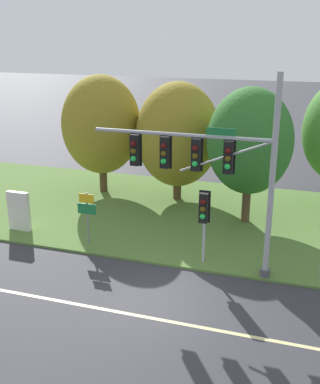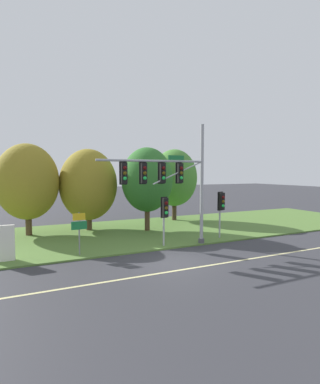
{
  "view_description": "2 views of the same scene",
  "coord_description": "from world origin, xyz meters",
  "px_view_note": "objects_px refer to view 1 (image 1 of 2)",
  "views": [
    {
      "loc": [
        4.77,
        -14.35,
        9.21
      ],
      "look_at": [
        -1.0,
        3.39,
        2.88
      ],
      "focal_mm": 45.0,
      "sensor_mm": 36.0,
      "label": 1
    },
    {
      "loc": [
        -7.29,
        -13.75,
        4.81
      ],
      "look_at": [
        0.88,
        3.61,
        3.5
      ],
      "focal_mm": 28.0,
      "sensor_mm": 36.0,
      "label": 2
    }
  ],
  "objects_px": {
    "tree_left_of_mast": "(178,135)",
    "traffic_signal_mast": "(211,164)",
    "route_sign_post": "(87,211)",
    "tree_nearest_road": "(101,125)",
    "tree_behind_signpost": "(250,141)",
    "pedestrian_signal_further_along": "(204,212)",
    "info_kiosk": "(19,211)"
  },
  "relations": [
    {
      "from": "pedestrian_signal_further_along",
      "to": "tree_left_of_mast",
      "type": "distance_m",
      "value": 8.21
    },
    {
      "from": "tree_left_of_mast",
      "to": "tree_behind_signpost",
      "type": "xyz_separation_m",
      "value": [
        4.19,
        -2.22,
        0.4
      ]
    },
    {
      "from": "pedestrian_signal_further_along",
      "to": "tree_behind_signpost",
      "type": "bearing_deg",
      "value": 79.37
    },
    {
      "from": "route_sign_post",
      "to": "info_kiosk",
      "type": "relative_size",
      "value": 1.28
    },
    {
      "from": "route_sign_post",
      "to": "tree_behind_signpost",
      "type": "distance_m",
      "value": 8.32
    },
    {
      "from": "traffic_signal_mast",
      "to": "pedestrian_signal_further_along",
      "type": "xyz_separation_m",
      "value": [
        -0.27,
        0.27,
        -2.06
      ]
    },
    {
      "from": "route_sign_post",
      "to": "traffic_signal_mast",
      "type": "bearing_deg",
      "value": -5.62
    },
    {
      "from": "tree_nearest_road",
      "to": "info_kiosk",
      "type": "distance_m",
      "value": 7.33
    },
    {
      "from": "tree_nearest_road",
      "to": "tree_left_of_mast",
      "type": "relative_size",
      "value": 1.04
    },
    {
      "from": "traffic_signal_mast",
      "to": "tree_nearest_road",
      "type": "height_order",
      "value": "traffic_signal_mast"
    },
    {
      "from": "tree_nearest_road",
      "to": "tree_behind_signpost",
      "type": "xyz_separation_m",
      "value": [
        8.67,
        -2.1,
        0.1
      ]
    },
    {
      "from": "traffic_signal_mast",
      "to": "tree_behind_signpost",
      "type": "bearing_deg",
      "value": 82.66
    },
    {
      "from": "traffic_signal_mast",
      "to": "route_sign_post",
      "type": "relative_size",
      "value": 3.2
    },
    {
      "from": "traffic_signal_mast",
      "to": "info_kiosk",
      "type": "bearing_deg",
      "value": 173.68
    },
    {
      "from": "pedestrian_signal_further_along",
      "to": "tree_behind_signpost",
      "type": "relative_size",
      "value": 0.47
    },
    {
      "from": "pedestrian_signal_further_along",
      "to": "tree_left_of_mast",
      "type": "relative_size",
      "value": 0.48
    },
    {
      "from": "info_kiosk",
      "to": "traffic_signal_mast",
      "type": "bearing_deg",
      "value": -6.32
    },
    {
      "from": "pedestrian_signal_further_along",
      "to": "route_sign_post",
      "type": "bearing_deg",
      "value": 177.03
    },
    {
      "from": "pedestrian_signal_further_along",
      "to": "tree_behind_signpost",
      "type": "distance_m",
      "value": 5.59
    },
    {
      "from": "tree_behind_signpost",
      "to": "info_kiosk",
      "type": "xyz_separation_m",
      "value": [
        -10.07,
        -4.44,
        -3.11
      ]
    },
    {
      "from": "info_kiosk",
      "to": "pedestrian_signal_further_along",
      "type": "bearing_deg",
      "value": -4.82
    },
    {
      "from": "traffic_signal_mast",
      "to": "route_sign_post",
      "type": "bearing_deg",
      "value": 174.38
    },
    {
      "from": "pedestrian_signal_further_along",
      "to": "info_kiosk",
      "type": "height_order",
      "value": "pedestrian_signal_further_along"
    },
    {
      "from": "traffic_signal_mast",
      "to": "route_sign_post",
      "type": "xyz_separation_m",
      "value": [
        -5.52,
        0.54,
        -2.73
      ]
    },
    {
      "from": "route_sign_post",
      "to": "tree_nearest_road",
      "type": "distance_m",
      "value": 7.81
    },
    {
      "from": "route_sign_post",
      "to": "tree_behind_signpost",
      "type": "height_order",
      "value": "tree_behind_signpost"
    },
    {
      "from": "tree_nearest_road",
      "to": "tree_left_of_mast",
      "type": "height_order",
      "value": "tree_nearest_road"
    },
    {
      "from": "tree_left_of_mast",
      "to": "traffic_signal_mast",
      "type": "bearing_deg",
      "value": -65.67
    },
    {
      "from": "tree_nearest_road",
      "to": "tree_behind_signpost",
      "type": "relative_size",
      "value": 1.02
    },
    {
      "from": "pedestrian_signal_further_along",
      "to": "route_sign_post",
      "type": "distance_m",
      "value": 5.3
    },
    {
      "from": "traffic_signal_mast",
      "to": "info_kiosk",
      "type": "relative_size",
      "value": 4.08
    },
    {
      "from": "tree_nearest_road",
      "to": "route_sign_post",
      "type": "bearing_deg",
      "value": -70.84
    }
  ]
}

